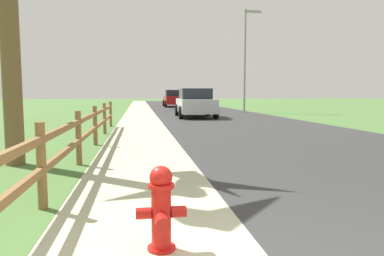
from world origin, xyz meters
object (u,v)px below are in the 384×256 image
object	(u,v)px
fire_hydrant	(161,208)
parked_car_black	(191,101)
parked_car_red	(174,99)
street_lamp	(246,53)
parked_suv_silver	(195,103)

from	to	relation	value
fire_hydrant	parked_car_black	bearing A→B (deg)	81.12
parked_car_red	street_lamp	size ratio (longest dim) A/B	0.69
parked_car_black	parked_car_red	distance (m)	8.41
street_lamp	fire_hydrant	bearing A→B (deg)	-108.87
fire_hydrant	parked_car_black	world-z (taller)	parked_car_black
parked_car_black	street_lamp	size ratio (longest dim) A/B	0.71
parked_suv_silver	parked_car_black	distance (m)	7.23
fire_hydrant	street_lamp	world-z (taller)	street_lamp
fire_hydrant	parked_car_red	world-z (taller)	parked_car_red
fire_hydrant	parked_suv_silver	size ratio (longest dim) A/B	0.17
fire_hydrant	parked_suv_silver	world-z (taller)	parked_suv_silver
parked_car_black	street_lamp	distance (m)	5.69
parked_suv_silver	street_lamp	world-z (taller)	street_lamp
fire_hydrant	street_lamp	distance (m)	22.70
fire_hydrant	parked_car_red	bearing A→B (deg)	84.22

